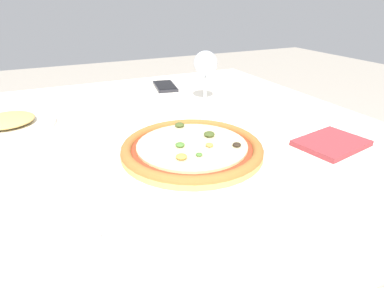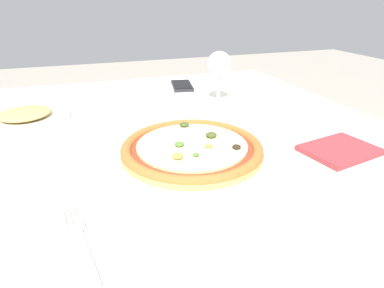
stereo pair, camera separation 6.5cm
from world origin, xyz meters
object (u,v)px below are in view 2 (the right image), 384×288
(pizza_plate, at_px, (192,150))
(fork, at_px, (80,241))
(wine_glass_far_left, at_px, (219,66))
(dining_table, at_px, (162,161))
(side_plate, at_px, (25,117))
(cell_phone, at_px, (182,86))

(pizza_plate, xyz_separation_m, fork, (-0.23, -0.19, -0.01))
(fork, bearing_deg, wine_glass_far_left, 50.45)
(dining_table, xyz_separation_m, fork, (-0.20, -0.36, 0.09))
(side_plate, bearing_deg, wine_glass_far_left, -3.31)
(pizza_plate, bearing_deg, wine_glass_far_left, 58.65)
(cell_phone, distance_m, side_plate, 0.54)
(side_plate, bearing_deg, fork, -76.69)
(wine_glass_far_left, bearing_deg, dining_table, -146.16)
(fork, distance_m, cell_phone, 0.82)
(pizza_plate, bearing_deg, side_plate, 135.51)
(dining_table, bearing_deg, wine_glass_far_left, 33.84)
(pizza_plate, height_order, fork, pizza_plate)
(cell_phone, relative_size, side_plate, 0.68)
(dining_table, relative_size, side_plate, 5.07)
(wine_glass_far_left, relative_size, cell_phone, 1.03)
(fork, xyz_separation_m, side_plate, (-0.13, 0.54, 0.01))
(side_plate, bearing_deg, dining_table, -28.70)
(dining_table, distance_m, cell_phone, 0.42)
(side_plate, bearing_deg, cell_phone, 21.45)
(dining_table, xyz_separation_m, side_plate, (-0.33, 0.18, 0.10))
(wine_glass_far_left, relative_size, side_plate, 0.70)
(pizza_plate, distance_m, fork, 0.30)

